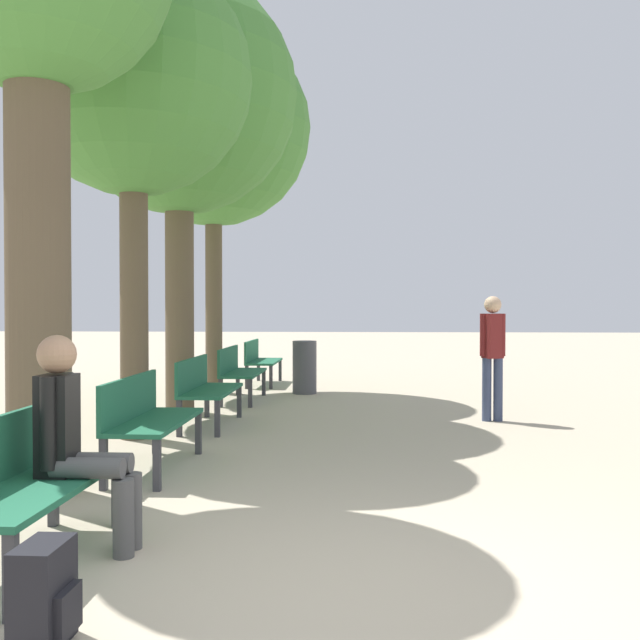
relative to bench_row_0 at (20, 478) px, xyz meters
The scene contains 13 objects.
ground_plane 2.04m from the bench_row_0, 12.90° to the right, with size 80.00×80.00×0.00m, color #B7A88E.
bench_row_0 is the anchor object (origin of this frame).
bench_row_1 2.45m from the bench_row_0, 90.00° to the left, with size 0.54×1.58×0.87m.
bench_row_2 4.89m from the bench_row_0, 90.00° to the left, with size 0.54×1.58×0.87m.
bench_row_3 7.34m from the bench_row_0, 90.00° to the left, with size 0.54×1.58×0.87m.
bench_row_4 9.78m from the bench_row_0, 90.00° to the left, with size 0.54×1.58×0.87m.
tree_row_1 5.44m from the bench_row_0, 98.77° to the left, with size 2.74×2.74×5.54m.
tree_row_2 7.30m from the bench_row_0, 95.83° to the left, with size 3.41×3.41×6.27m.
tree_row_3 9.42m from the bench_row_0, 94.20° to the left, with size 3.44×3.44×6.40m.
person_seated 0.40m from the bench_row_0, 44.62° to the left, with size 0.63×0.36×1.34m.
backpack 1.18m from the bench_row_0, 58.74° to the right, with size 0.23×0.32×0.47m.
pedestrian_near 6.69m from the bench_row_0, 55.91° to the left, with size 0.34×0.28×1.67m.
trash_bin 8.47m from the bench_row_0, 83.24° to the left, with size 0.42×0.42×0.92m.
Camera 1 is at (0.08, -3.61, 1.52)m, focal length 40.00 mm.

